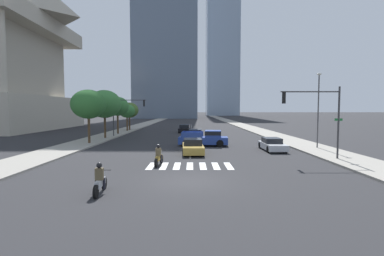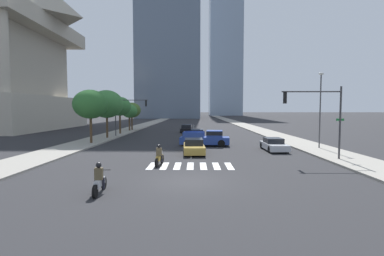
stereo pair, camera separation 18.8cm
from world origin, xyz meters
The scene contains 21 objects.
ground_plane centered at (0.00, 0.00, 0.00)m, with size 800.00×800.00×0.00m, color #28282B.
sidewalk_east centered at (12.29, 30.00, 0.07)m, with size 4.00×260.00×0.15m, color gray.
sidewalk_west centered at (-12.29, 30.00, 0.07)m, with size 4.00×260.00×0.15m, color gray.
crosswalk_near centered at (0.00, 4.25, 0.00)m, with size 5.85×2.57×0.01m.
lane_divider_center centered at (0.00, 32.25, 0.00)m, with size 0.14×50.00×0.01m.
motorcycle_lead centered at (-2.20, 4.56, 0.58)m, with size 0.70×2.13×1.49m.
motorcycle_trailing centered at (-4.13, -2.30, 0.58)m, with size 0.70×2.06×1.49m.
pickup_truck centered at (1.62, 15.29, 0.81)m, with size 5.41×2.40×1.67m.
sedan_black_0 centered at (-1.07, 33.11, 0.62)m, with size 2.21×4.36×1.37m.
sedan_blue_1 centered at (0.59, 22.48, 0.60)m, with size 2.08×4.83×1.29m.
sedan_gold_2 centered at (0.21, 9.98, 0.60)m, with size 1.99×4.61×1.30m.
sedan_silver_3 centered at (7.86, 11.84, 0.56)m, with size 1.84×4.36×1.20m.
traffic_signal_near centered at (9.67, 6.48, 3.97)m, with size 4.78×0.28×5.53m.
traffic_signal_far centered at (-9.30, 25.36, 3.97)m, with size 4.95×0.28×5.52m.
street_lamp_east centered at (12.59, 12.77, 4.42)m, with size 0.50×0.24×7.35m.
street_tree_nearest centered at (-11.49, 16.72, 4.51)m, with size 3.85×3.85×6.00m.
street_tree_second centered at (-11.49, 22.65, 4.64)m, with size 4.36×4.36×6.35m.
street_tree_third centered at (-11.49, 29.25, 4.40)m, with size 3.48×3.48×5.75m.
street_tree_fourth centered at (-11.49, 35.69, 3.64)m, with size 2.86×2.86×4.73m.
street_tree_fifth centered at (-11.49, 37.64, 3.79)m, with size 3.33×3.33×5.07m.
office_tower_center_skyline centered at (20.20, 177.61, 60.07)m, with size 20.87×22.94×127.22m.
Camera 1 is at (0.15, -15.35, 3.92)m, focal length 26.67 mm.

